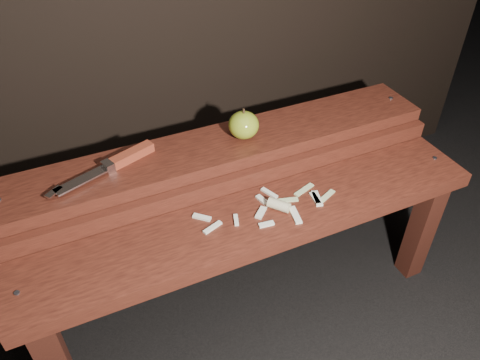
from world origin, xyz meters
name	(u,v)px	position (x,y,z in m)	size (l,w,h in m)	color
ground	(248,303)	(0.00, 0.00, 0.00)	(60.00, 60.00, 0.00)	black
bench_front_tier	(260,237)	(0.00, -0.06, 0.35)	(1.20, 0.20, 0.42)	#34140D
bench_rear_tier	(224,168)	(0.00, 0.17, 0.41)	(1.20, 0.21, 0.50)	#34140D
apple	(244,125)	(0.06, 0.17, 0.54)	(0.08, 0.08, 0.09)	olive
knife	(119,161)	(-0.27, 0.19, 0.51)	(0.28, 0.12, 0.03)	maroon
apple_scraps	(278,206)	(0.06, -0.05, 0.43)	(0.37, 0.16, 0.03)	beige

